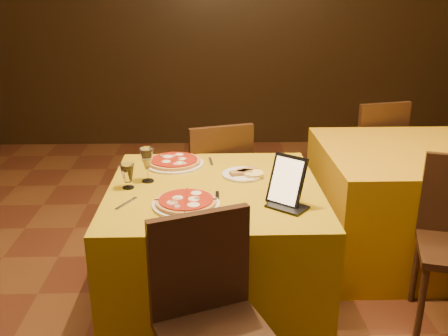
{
  "coord_description": "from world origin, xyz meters",
  "views": [
    {
      "loc": [
        -0.09,
        -2.15,
        1.73
      ],
      "look_at": [
        -0.01,
        0.24,
        0.86
      ],
      "focal_mm": 40.0,
      "sensor_mm": 36.0,
      "label": 1
    }
  ],
  "objects_px": {
    "side_table": "(403,203)",
    "chair_side_far": "(367,153)",
    "main_table": "(215,250)",
    "chair_main_far": "(213,183)",
    "water_glass": "(128,176)",
    "tablet": "(287,180)",
    "pizza_far": "(174,162)",
    "wine_glass": "(147,165)",
    "pizza_near": "(186,203)"
  },
  "relations": [
    {
      "from": "side_table",
      "to": "chair_main_far",
      "type": "xyz_separation_m",
      "value": [
        -1.27,
        0.2,
        0.08
      ]
    },
    {
      "from": "main_table",
      "to": "water_glass",
      "type": "relative_size",
      "value": 8.46
    },
    {
      "from": "main_table",
      "to": "tablet",
      "type": "bearing_deg",
      "value": -33.83
    },
    {
      "from": "water_glass",
      "to": "side_table",
      "type": "bearing_deg",
      "value": 19.33
    },
    {
      "from": "chair_side_far",
      "to": "pizza_near",
      "type": "relative_size",
      "value": 2.82
    },
    {
      "from": "chair_main_far",
      "to": "main_table",
      "type": "bearing_deg",
      "value": 73.55
    },
    {
      "from": "side_table",
      "to": "wine_glass",
      "type": "relative_size",
      "value": 5.79
    },
    {
      "from": "side_table",
      "to": "pizza_near",
      "type": "height_order",
      "value": "pizza_near"
    },
    {
      "from": "side_table",
      "to": "water_glass",
      "type": "relative_size",
      "value": 8.46
    },
    {
      "from": "main_table",
      "to": "side_table",
      "type": "height_order",
      "value": "same"
    },
    {
      "from": "tablet",
      "to": "water_glass",
      "type": "bearing_deg",
      "value": -156.34
    },
    {
      "from": "side_table",
      "to": "wine_glass",
      "type": "distance_m",
      "value": 1.76
    },
    {
      "from": "chair_main_far",
      "to": "pizza_far",
      "type": "xyz_separation_m",
      "value": [
        -0.23,
        -0.45,
        0.31
      ]
    },
    {
      "from": "side_table",
      "to": "chair_main_far",
      "type": "distance_m",
      "value": 1.28
    },
    {
      "from": "wine_glass",
      "to": "water_glass",
      "type": "relative_size",
      "value": 1.46
    },
    {
      "from": "main_table",
      "to": "chair_side_far",
      "type": "relative_size",
      "value": 1.21
    },
    {
      "from": "side_table",
      "to": "pizza_near",
      "type": "xyz_separation_m",
      "value": [
        -1.4,
        -0.84,
        0.39
      ]
    },
    {
      "from": "wine_glass",
      "to": "side_table",
      "type": "bearing_deg",
      "value": 17.5
    },
    {
      "from": "side_table",
      "to": "water_glass",
      "type": "xyz_separation_m",
      "value": [
        -1.71,
        -0.6,
        0.44
      ]
    },
    {
      "from": "wine_glass",
      "to": "tablet",
      "type": "relative_size",
      "value": 0.78
    },
    {
      "from": "main_table",
      "to": "chair_side_far",
      "type": "height_order",
      "value": "chair_side_far"
    },
    {
      "from": "side_table",
      "to": "chair_side_far",
      "type": "height_order",
      "value": "chair_side_far"
    },
    {
      "from": "chair_side_far",
      "to": "pizza_far",
      "type": "xyz_separation_m",
      "value": [
        -1.5,
        -1.08,
        0.31
      ]
    },
    {
      "from": "main_table",
      "to": "chair_side_far",
      "type": "xyz_separation_m",
      "value": [
        1.27,
        1.43,
        0.08
      ]
    },
    {
      "from": "side_table",
      "to": "chair_side_far",
      "type": "distance_m",
      "value": 0.84
    },
    {
      "from": "side_table",
      "to": "chair_side_far",
      "type": "xyz_separation_m",
      "value": [
        0.0,
        0.83,
        0.08
      ]
    },
    {
      "from": "pizza_near",
      "to": "wine_glass",
      "type": "height_order",
      "value": "wine_glass"
    },
    {
      "from": "pizza_near",
      "to": "water_glass",
      "type": "bearing_deg",
      "value": 142.72
    },
    {
      "from": "chair_side_far",
      "to": "tablet",
      "type": "height_order",
      "value": "tablet"
    },
    {
      "from": "main_table",
      "to": "pizza_far",
      "type": "distance_m",
      "value": 0.57
    },
    {
      "from": "water_glass",
      "to": "tablet",
      "type": "xyz_separation_m",
      "value": [
        0.79,
        -0.22,
        0.06
      ]
    },
    {
      "from": "wine_glass",
      "to": "chair_side_far",
      "type": "bearing_deg",
      "value": 39.63
    },
    {
      "from": "main_table",
      "to": "chair_main_far",
      "type": "distance_m",
      "value": 0.8
    },
    {
      "from": "tablet",
      "to": "chair_side_far",
      "type": "bearing_deg",
      "value": 100.28
    },
    {
      "from": "water_glass",
      "to": "tablet",
      "type": "height_order",
      "value": "tablet"
    },
    {
      "from": "side_table",
      "to": "water_glass",
      "type": "distance_m",
      "value": 1.87
    },
    {
      "from": "chair_side_far",
      "to": "pizza_near",
      "type": "bearing_deg",
      "value": 36.25
    },
    {
      "from": "chair_side_far",
      "to": "tablet",
      "type": "bearing_deg",
      "value": 47.13
    },
    {
      "from": "pizza_far",
      "to": "wine_glass",
      "type": "distance_m",
      "value": 0.3
    },
    {
      "from": "chair_side_far",
      "to": "pizza_far",
      "type": "relative_size",
      "value": 2.66
    },
    {
      "from": "chair_main_far",
      "to": "chair_side_far",
      "type": "relative_size",
      "value": 1.0
    },
    {
      "from": "chair_side_far",
      "to": "pizza_near",
      "type": "distance_m",
      "value": 2.2
    },
    {
      "from": "pizza_near",
      "to": "chair_side_far",
      "type": "bearing_deg",
      "value": 49.89
    },
    {
      "from": "side_table",
      "to": "chair_side_far",
      "type": "bearing_deg",
      "value": 90.0
    },
    {
      "from": "chair_main_far",
      "to": "water_glass",
      "type": "xyz_separation_m",
      "value": [
        -0.45,
        -0.8,
        0.36
      ]
    },
    {
      "from": "water_glass",
      "to": "tablet",
      "type": "distance_m",
      "value": 0.82
    },
    {
      "from": "pizza_far",
      "to": "water_glass",
      "type": "xyz_separation_m",
      "value": [
        -0.22,
        -0.35,
        0.05
      ]
    },
    {
      "from": "pizza_far",
      "to": "side_table",
      "type": "bearing_deg",
      "value": 9.44
    },
    {
      "from": "pizza_far",
      "to": "wine_glass",
      "type": "relative_size",
      "value": 1.8
    },
    {
      "from": "chair_main_far",
      "to": "chair_side_far",
      "type": "xyz_separation_m",
      "value": [
        1.27,
        0.63,
        0.0
      ]
    }
  ]
}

